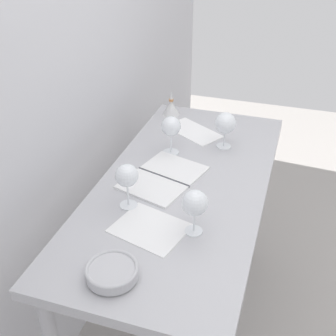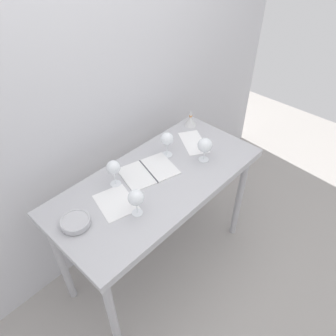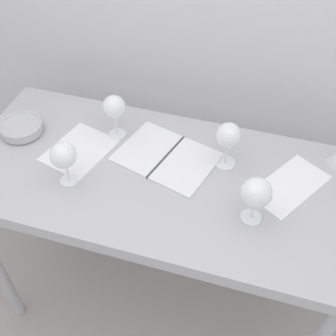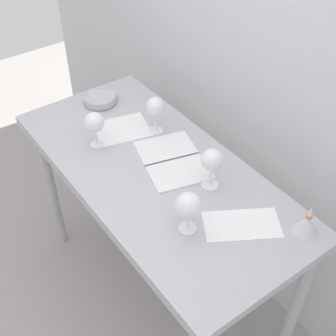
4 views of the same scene
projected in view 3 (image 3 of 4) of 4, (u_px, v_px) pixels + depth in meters
The scene contains 11 objects.
ground_plane at pixel (162, 298), 2.16m from camera, with size 6.00×6.00×0.00m, color #9F9A95.
back_wall at pixel (200, 0), 1.55m from camera, with size 3.80×0.04×2.60m, color silver.
steel_counter at pixel (159, 194), 1.58m from camera, with size 1.40×0.65×0.90m.
wine_glass_near_left at pixel (64, 156), 1.40m from camera, with size 0.09×0.09×0.17m.
wine_glass_far_left at pixel (114, 108), 1.56m from camera, with size 0.08×0.08×0.17m.
wine_glass_far_right at pixel (228, 137), 1.45m from camera, with size 0.09×0.09×0.18m.
wine_glass_near_right at pixel (256, 194), 1.29m from camera, with size 0.10×0.10×0.17m.
open_notebook at pixel (166, 157), 1.56m from camera, with size 0.39×0.33×0.01m.
tasting_sheet_upper at pixel (80, 150), 1.59m from camera, with size 0.19×0.24×0.00m, color white.
tasting_sheet_lower at pixel (290, 186), 1.47m from camera, with size 0.15×0.28×0.00m, color white.
tasting_bowl at pixel (21, 127), 1.64m from camera, with size 0.16×0.16×0.04m.
Camera 3 is at (0.33, -0.98, 2.00)m, focal length 46.72 mm.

